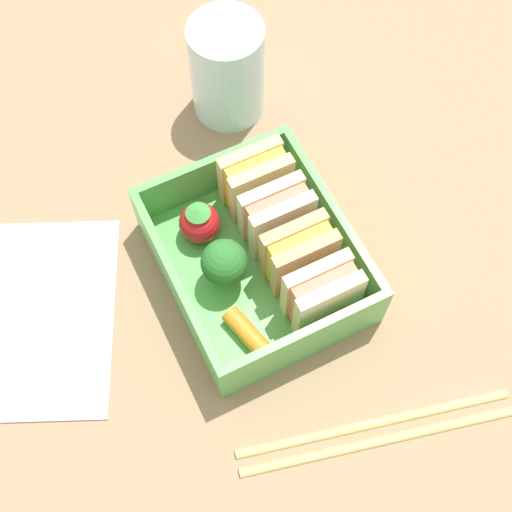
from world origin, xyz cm
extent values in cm
cube|color=#927555|center=(0.00, 0.00, -1.00)|extent=(120.00, 120.00, 2.00)
cube|color=#54A94F|center=(0.00, 0.00, 0.60)|extent=(15.82, 13.24, 1.20)
cube|color=#54A94F|center=(0.00, 6.32, 3.26)|extent=(15.82, 0.60, 4.12)
cube|color=#54A94F|center=(0.00, -6.32, 3.26)|extent=(15.82, 0.60, 4.12)
cube|color=#54A94F|center=(-7.61, 0.00, 3.26)|extent=(0.60, 12.04, 4.12)
cube|color=#54A94F|center=(7.61, 0.00, 3.26)|extent=(0.60, 12.04, 4.12)
cube|color=#E3C17B|center=(-6.19, 2.57, 3.90)|extent=(0.93, 5.15, 5.40)
cube|color=yellow|center=(-5.26, 2.57, 3.90)|extent=(0.93, 4.74, 4.97)
cube|color=#E3C17B|center=(-4.33, 2.57, 3.90)|extent=(0.93, 5.15, 5.40)
cube|color=beige|center=(-2.68, 2.57, 3.90)|extent=(0.93, 5.15, 5.40)
cube|color=#D87259|center=(-1.75, 2.57, 3.90)|extent=(0.93, 4.74, 4.97)
cube|color=beige|center=(-0.83, 2.57, 3.90)|extent=(0.93, 5.15, 5.40)
cube|color=tan|center=(0.83, 2.57, 3.90)|extent=(0.93, 5.15, 5.40)
cube|color=yellow|center=(1.75, 2.57, 3.90)|extent=(0.93, 4.74, 4.97)
cube|color=tan|center=(2.68, 2.57, 3.90)|extent=(0.93, 5.15, 5.40)
cube|color=beige|center=(4.33, 2.57, 3.90)|extent=(0.93, 5.15, 5.40)
cube|color=#D87259|center=(5.26, 2.57, 3.90)|extent=(0.93, 4.74, 4.97)
cube|color=beige|center=(6.19, 2.57, 3.90)|extent=(0.93, 5.15, 5.40)
sphere|color=red|center=(-4.34, -2.62, 2.78)|extent=(3.15, 3.15, 3.15)
cone|color=green|center=(-4.34, -2.62, 4.65)|extent=(1.89, 1.89, 0.60)
cylinder|color=#90C766|center=(-0.15, -2.55, 1.99)|extent=(1.11, 1.11, 1.58)
sphere|color=#2A6D2A|center=(-0.15, -2.55, 3.99)|extent=(3.44, 3.44, 3.44)
cylinder|color=orange|center=(4.76, -3.13, 1.90)|extent=(4.08, 2.31, 1.41)
cylinder|color=tan|center=(14.24, 2.14, 0.35)|extent=(5.40, 19.37, 0.70)
cylinder|color=tan|center=(15.48, 1.83, 0.35)|extent=(5.40, 19.37, 0.70)
cylinder|color=silver|center=(-15.41, 5.01, 4.52)|extent=(6.13, 6.13, 9.04)
cube|color=silver|center=(-3.59, -15.69, 0.20)|extent=(18.58, 15.64, 0.40)
camera|label=1|loc=(20.66, -10.24, 50.15)|focal=50.00mm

